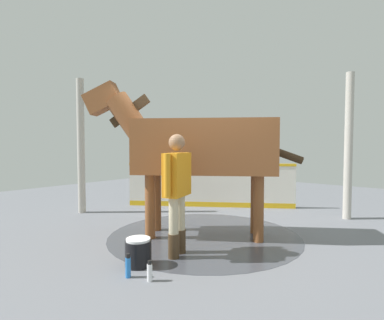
# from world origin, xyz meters

# --- Properties ---
(ground_plane) EXTENTS (16.00, 16.00, 0.02)m
(ground_plane) POSITION_xyz_m (0.00, 0.00, -0.01)
(ground_plane) COLOR slate
(wet_patch) EXTENTS (3.14, 3.14, 0.00)m
(wet_patch) POSITION_xyz_m (-0.13, -0.17, 0.00)
(wet_patch) COLOR #42444C
(wet_patch) RESTS_ON ground
(barrier_wall) EXTENTS (3.38, 2.29, 1.06)m
(barrier_wall) POSITION_xyz_m (-1.44, 1.80, 0.49)
(barrier_wall) COLOR silver
(barrier_wall) RESTS_ON ground
(roof_post_near) EXTENTS (0.16, 0.16, 2.94)m
(roof_post_near) POSITION_xyz_m (-3.27, -0.52, 1.47)
(roof_post_near) COLOR #B7B2A8
(roof_post_near) RESTS_ON ground
(roof_post_far) EXTENTS (0.16, 0.16, 2.94)m
(roof_post_far) POSITION_xyz_m (1.40, 2.59, 1.47)
(roof_post_far) COLOR #B7B2A8
(roof_post_far) RESTS_ON ground
(horse) EXTENTS (3.11, 2.23, 2.55)m
(horse) POSITION_xyz_m (-0.23, -0.24, 1.47)
(horse) COLOR brown
(horse) RESTS_ON ground
(handler) EXTENTS (0.35, 0.64, 1.64)m
(handler) POSITION_xyz_m (0.14, -1.13, 0.94)
(handler) COLOR #47331E
(handler) RESTS_ON ground
(wash_bucket) EXTENTS (0.33, 0.33, 0.35)m
(wash_bucket) POSITION_xyz_m (0.01, -1.70, 0.17)
(wash_bucket) COLOR black
(wash_bucket) RESTS_ON ground
(bottle_shampoo) EXTENTS (0.06, 0.06, 0.23)m
(bottle_shampoo) POSITION_xyz_m (0.44, -1.90, 0.11)
(bottle_shampoo) COLOR white
(bottle_shampoo) RESTS_ON ground
(bottle_spray) EXTENTS (0.06, 0.06, 0.27)m
(bottle_spray) POSITION_xyz_m (0.18, -1.99, 0.13)
(bottle_spray) COLOR blue
(bottle_spray) RESTS_ON ground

